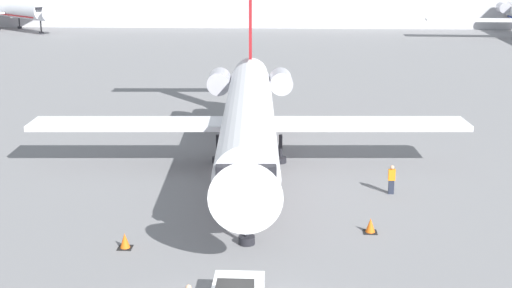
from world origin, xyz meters
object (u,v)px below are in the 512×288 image
at_px(airplane_main, 249,114).
at_px(worker_by_wing, 392,179).
at_px(traffic_cone_right, 370,226).
at_px(traffic_cone_left, 125,241).
at_px(airplane_parked_far_right, 9,8).

distance_m(airplane_main, worker_by_wing, 10.37).
relative_size(airplane_main, traffic_cone_right, 42.52).
height_order(traffic_cone_left, airplane_parked_far_right, airplane_parked_far_right).
xyz_separation_m(traffic_cone_right, airplane_parked_far_right, (-56.57, 98.02, 3.64)).
bearing_deg(airplane_parked_far_right, airplane_main, -60.17).
bearing_deg(traffic_cone_left, traffic_cone_right, 12.23).
relative_size(traffic_cone_left, traffic_cone_right, 0.99).
distance_m(traffic_cone_right, airplane_parked_far_right, 113.23).
xyz_separation_m(worker_by_wing, traffic_cone_left, (-13.76, -8.70, -0.55)).
relative_size(worker_by_wing, traffic_cone_left, 2.30).
height_order(worker_by_wing, traffic_cone_left, worker_by_wing).
xyz_separation_m(worker_by_wing, airplane_parked_far_right, (-58.42, 91.90, 3.09)).
height_order(airplane_main, traffic_cone_left, airplane_main).
relative_size(airplane_main, traffic_cone_left, 42.75).
height_order(worker_by_wing, traffic_cone_right, worker_by_wing).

